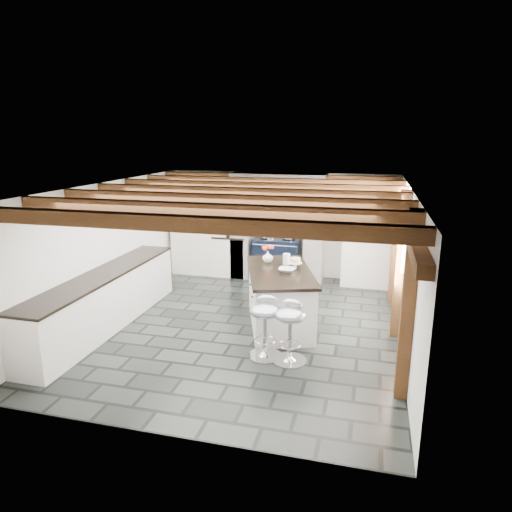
% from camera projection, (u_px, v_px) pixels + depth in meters
% --- Properties ---
extents(ground, '(6.00, 6.00, 0.00)m').
position_uv_depth(ground, '(244.00, 325.00, 7.63)').
color(ground, black).
rests_on(ground, ground).
extents(room_shell, '(6.00, 6.03, 6.00)m').
position_uv_depth(room_shell, '(234.00, 242.00, 8.83)').
color(room_shell, white).
rests_on(room_shell, ground).
extents(range_cooker, '(1.00, 0.63, 0.99)m').
position_uv_depth(range_cooker, '(277.00, 258.00, 10.01)').
color(range_cooker, black).
rests_on(range_cooker, ground).
extents(kitchen_island, '(1.54, 2.12, 1.26)m').
position_uv_depth(kitchen_island, '(279.00, 297.00, 7.55)').
color(kitchen_island, white).
rests_on(kitchen_island, ground).
extents(bar_stool_near, '(0.52, 0.52, 0.90)m').
position_uv_depth(bar_stool_near, '(290.00, 325.00, 6.26)').
color(bar_stool_near, silver).
rests_on(bar_stool_near, ground).
extents(bar_stool_far, '(0.50, 0.50, 0.91)m').
position_uv_depth(bar_stool_far, '(265.00, 320.00, 6.39)').
color(bar_stool_far, silver).
rests_on(bar_stool_far, ground).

